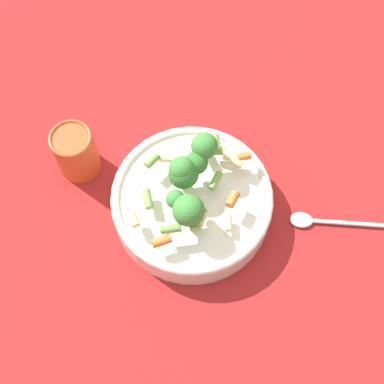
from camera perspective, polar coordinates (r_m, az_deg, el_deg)
ground_plane at (r=0.84m, az=-0.00°, el=-1.86°), size 3.00×3.00×0.00m
bowl at (r=0.81m, az=-0.00°, el=-1.05°), size 0.24×0.24×0.05m
pasta_salad at (r=0.76m, az=-0.25°, el=1.32°), size 0.16×0.21×0.07m
cup at (r=0.85m, az=-12.33°, el=4.23°), size 0.07×0.07×0.09m
spoon at (r=0.85m, az=13.48°, el=-3.05°), size 0.11×0.12×0.01m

